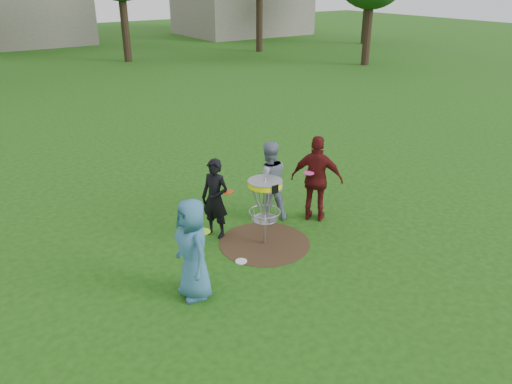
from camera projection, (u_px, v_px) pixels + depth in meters
ground at (264, 243)px, 9.88m from camera, size 100.00×100.00×0.00m
dirt_patch at (264, 243)px, 9.88m from camera, size 1.80×1.80×0.01m
player_blue at (193, 249)px, 7.96m from camera, size 0.61×0.88×1.73m
player_black at (215, 199)px, 9.87m from camera, size 0.62×0.71×1.63m
player_grey at (268, 181)px, 10.53m from camera, size 1.02×0.91×1.75m
player_maroon at (317, 179)px, 10.49m from camera, size 1.06×1.13×1.87m
disc_on_grass at (241, 261)px, 9.24m from camera, size 0.22×0.22×0.02m
disc_golf_basket at (265, 196)px, 9.47m from camera, size 0.66×0.67×1.38m
held_discs at (255, 191)px, 9.56m from camera, size 3.15×1.52×0.17m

